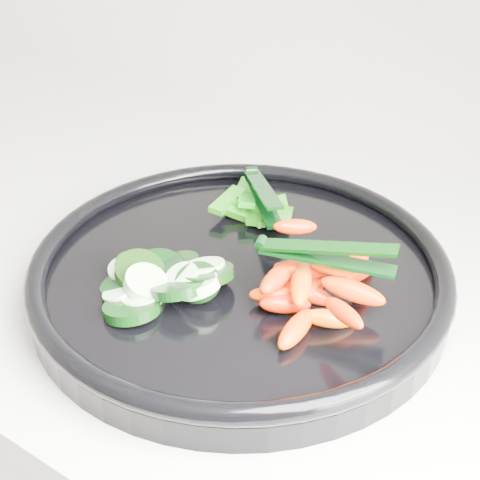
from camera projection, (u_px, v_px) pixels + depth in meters
The scene contains 6 objects.
veggie_tray at pixel (240, 272), 0.60m from camera, with size 0.41×0.41×0.04m.
cucumber_pile at pixel (160, 278), 0.57m from camera, with size 0.12×0.13×0.04m.
carrot_pile at pixel (317, 285), 0.55m from camera, with size 0.13×0.15×0.05m.
pepper_pile at pixel (254, 207), 0.68m from camera, with size 0.10×0.10×0.04m.
tong_carrot at pixel (323, 253), 0.53m from camera, with size 0.11×0.04×0.02m.
tong_pepper at pixel (262, 192), 0.66m from camera, with size 0.09×0.09×0.02m.
Camera 1 is at (0.32, 1.22, 1.30)m, focal length 50.00 mm.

